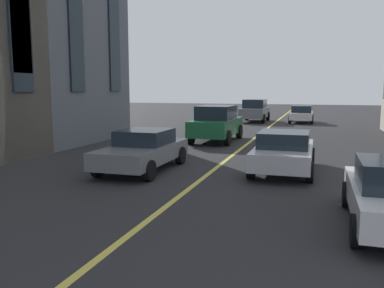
% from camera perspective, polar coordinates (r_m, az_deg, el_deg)
% --- Properties ---
extents(lane_centre_line, '(80.00, 0.16, 0.01)m').
position_cam_1_polar(lane_centre_line, '(15.35, 4.59, -2.51)').
color(lane_centre_line, '#D8C64C').
rests_on(lane_centre_line, ground_plane).
extents(car_grey_far, '(4.70, 2.14, 1.88)m').
position_cam_1_polar(car_grey_far, '(34.43, 8.90, 4.75)').
color(car_grey_far, slate).
rests_on(car_grey_far, ground_plane).
extents(car_white_parked_b, '(3.90, 1.89, 1.40)m').
position_cam_1_polar(car_white_parked_b, '(34.25, 15.27, 4.11)').
color(car_white_parked_b, silver).
rests_on(car_white_parked_b, ground_plane).
extents(car_green_oncoming, '(4.70, 2.14, 1.88)m').
position_cam_1_polar(car_green_oncoming, '(21.29, 3.50, 3.00)').
color(car_green_oncoming, '#1E6038').
rests_on(car_green_oncoming, ground_plane).
extents(car_grey_mid, '(4.40, 1.95, 1.37)m').
position_cam_1_polar(car_grey_mid, '(13.77, -6.94, -0.79)').
color(car_grey_mid, slate).
rests_on(car_grey_mid, ground_plane).
extents(car_silver_near, '(4.40, 1.95, 1.37)m').
position_cam_1_polar(car_silver_near, '(13.69, 12.92, -0.98)').
color(car_silver_near, '#B7BABF').
rests_on(car_silver_near, ground_plane).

